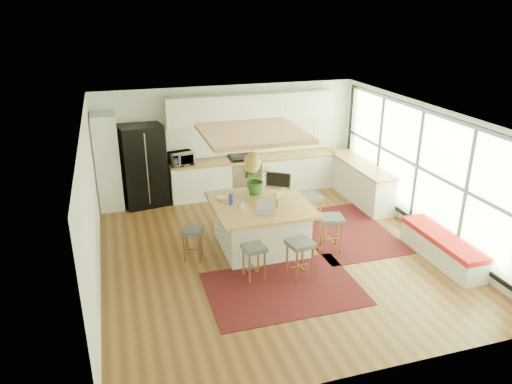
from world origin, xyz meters
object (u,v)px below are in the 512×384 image
object	(u,v)px
stool_near_left	(254,260)
stool_left_side	(193,242)
monitor	(278,183)
stool_near_right	(300,259)
island	(260,225)
microwave	(182,157)
stool_right_back	(309,214)
fridge	(143,168)
stool_right_front	(331,233)
island_plant	(256,182)
laptop	(266,208)

from	to	relation	value
stool_near_left	stool_left_side	world-z (taller)	stool_near_left
monitor	stool_near_right	bearing A→B (deg)	-61.04
island	microwave	distance (m)	3.10
stool_left_side	microwave	size ratio (longest dim) A/B	1.11
monitor	stool_right_back	bearing A→B (deg)	44.12
stool_right_back	fridge	bearing A→B (deg)	142.93
stool_right_back	stool_left_side	size ratio (longest dim) A/B	1.24
fridge	microwave	distance (m)	0.94
stool_left_side	stool_right_front	bearing A→B (deg)	-9.13
microwave	island_plant	distance (m)	2.56
stool_left_side	microwave	xyz separation A→B (m)	(0.29, 2.95, 0.76)
fridge	stool_right_back	bearing A→B (deg)	-46.67
stool_left_side	microwave	bearing A→B (deg)	84.39
stool_right_back	stool_near_left	bearing A→B (deg)	-137.23
stool_near_right	stool_left_side	size ratio (longest dim) A/B	1.14
stool_right_back	stool_left_side	world-z (taller)	stool_right_back
fridge	stool_left_side	size ratio (longest dim) A/B	3.13
stool_left_side	monitor	xyz separation A→B (m)	(1.84, 0.43, 0.83)
monitor	microwave	bearing A→B (deg)	156.30
stool_near_left	stool_right_front	xyz separation A→B (m)	(1.75, 0.57, 0.00)
stool_right_back	laptop	distance (m)	1.73
microwave	stool_right_front	bearing A→B (deg)	-70.01
island_plant	fridge	bearing A→B (deg)	131.58
stool_near_left	stool_left_side	distance (m)	1.35
fridge	island	world-z (taller)	fridge
laptop	monitor	distance (m)	0.98
stool_right_back	laptop	world-z (taller)	laptop
stool_right_front	stool_near_right	bearing A→B (deg)	-140.98
fridge	laptop	size ratio (longest dim) A/B	5.16
stool_near_right	laptop	size ratio (longest dim) A/B	1.87
island	monitor	distance (m)	0.92
stool_right_front	laptop	world-z (taller)	laptop
island	laptop	xyz separation A→B (m)	(-0.05, -0.50, 0.58)
island	stool_left_side	distance (m)	1.39
island	stool_right_back	distance (m)	1.30
stool_near_left	stool_right_front	size ratio (longest dim) A/B	0.88
stool_right_front	stool_near_left	bearing A→B (deg)	-161.78
stool_near_left	monitor	bearing A→B (deg)	56.85
stool_left_side	island_plant	distance (m)	1.78
island	microwave	size ratio (longest dim) A/B	3.29
stool_right_back	monitor	bearing A→B (deg)	-170.44
stool_left_side	island_plant	xyz separation A→B (m)	(1.44, 0.66, 0.81)
stool_near_left	laptop	size ratio (longest dim) A/B	1.66
monitor	island	bearing A→B (deg)	-111.59
island	monitor	xyz separation A→B (m)	(0.47, 0.31, 0.72)
fridge	stool_right_front	bearing A→B (deg)	-55.77
stool_left_side	stool_near_left	bearing A→B (deg)	-47.76
island	monitor	size ratio (longest dim) A/B	3.45
stool_left_side	monitor	world-z (taller)	monitor
stool_right_front	stool_left_side	distance (m)	2.69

